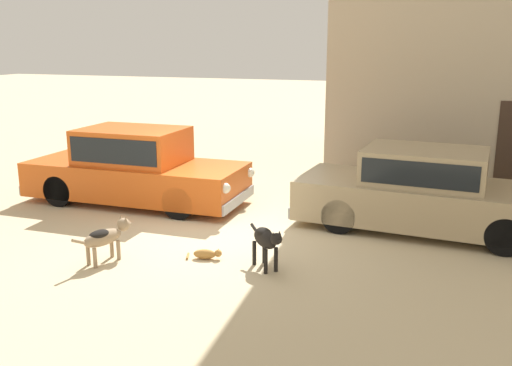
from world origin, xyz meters
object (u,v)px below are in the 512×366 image
parked_sedan_nearest (135,167)px  stray_cat (207,254)px  parked_sedan_second (425,190)px  stray_dog_spotted (106,236)px  stray_dog_tan (266,239)px

parked_sedan_nearest → stray_cat: (2.71, -2.44, -0.68)m
parked_sedan_nearest → parked_sedan_second: (5.77, 0.15, -0.04)m
parked_sedan_second → stray_dog_spotted: 5.49m
parked_sedan_nearest → stray_dog_spotted: 3.32m
stray_dog_tan → parked_sedan_second: bearing=96.5°
parked_sedan_nearest → stray_dog_spotted: bearing=-67.3°
stray_dog_spotted → stray_dog_tan: (2.39, 0.53, 0.06)m
parked_sedan_second → stray_cat: bearing=-135.6°
parked_sedan_nearest → parked_sedan_second: bearing=0.9°
stray_dog_tan → stray_cat: (-0.99, 0.06, -0.38)m
stray_dog_spotted → parked_sedan_second: bearing=-34.8°
stray_dog_spotted → stray_dog_tan: stray_dog_tan is taller
parked_sedan_nearest → stray_dog_spotted: size_ratio=4.45×
parked_sedan_second → stray_dog_tan: (-2.08, -2.65, -0.26)m
stray_dog_tan → stray_dog_spotted: bearing=-123.1°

